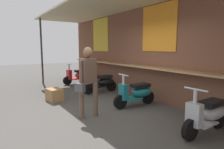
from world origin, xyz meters
TOP-DOWN VIEW (x-y plane):
  - ground_plane at (0.00, 0.00)m, footprint 34.21×34.21m
  - market_stall_facade at (0.01, 1.83)m, footprint 12.22×2.62m
  - scooter_red at (-4.30, 1.08)m, footprint 0.49×1.40m
  - scooter_black at (-2.09, 1.08)m, footprint 0.46×1.40m
  - scooter_teal at (-0.06, 1.08)m, footprint 0.47×1.40m
  - scooter_silver at (2.12, 1.08)m, footprint 0.46×1.40m
  - shopper_with_handbag at (0.00, -0.53)m, footprint 0.45×0.66m
  - merchandise_crate at (-1.91, -0.79)m, footprint 0.57×0.48m

SIDE VIEW (x-z plane):
  - ground_plane at x=0.00m, z-range 0.00..0.00m
  - merchandise_crate at x=-1.91m, z-range 0.00..0.40m
  - scooter_red at x=-4.30m, z-range -0.10..0.87m
  - scooter_black at x=-2.09m, z-range -0.10..0.87m
  - scooter_teal at x=-0.06m, z-range -0.10..0.87m
  - scooter_silver at x=2.12m, z-range -0.10..0.87m
  - shopper_with_handbag at x=0.00m, z-range 0.19..1.91m
  - market_stall_facade at x=0.01m, z-range 0.20..3.46m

